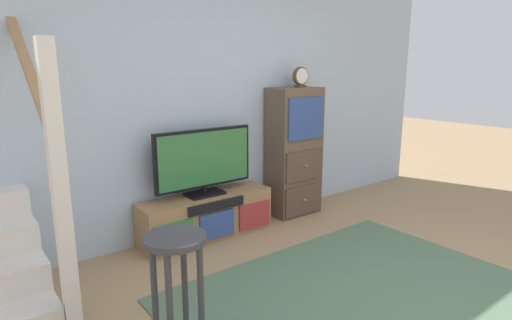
{
  "coord_description": "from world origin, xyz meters",
  "views": [
    {
      "loc": [
        -2.27,
        -1.16,
        1.64
      ],
      "look_at": [
        -0.04,
        1.74,
        0.82
      ],
      "focal_mm": 29.37,
      "sensor_mm": 36.0,
      "label": 1
    }
  ],
  "objects_px": {
    "television": "(204,160)",
    "side_cabinet": "(294,152)",
    "media_console": "(207,216)",
    "desk_clock": "(301,77)",
    "bar_stool_near": "(176,270)"
  },
  "relations": [
    {
      "from": "television",
      "to": "side_cabinet",
      "type": "distance_m",
      "value": 1.15
    },
    {
      "from": "media_console",
      "to": "television",
      "type": "distance_m",
      "value": 0.56
    },
    {
      "from": "television",
      "to": "desk_clock",
      "type": "bearing_deg",
      "value": -1.37
    },
    {
      "from": "media_console",
      "to": "side_cabinet",
      "type": "distance_m",
      "value": 1.25
    },
    {
      "from": "media_console",
      "to": "television",
      "type": "xyz_separation_m",
      "value": [
        -0.0,
        0.02,
        0.55
      ]
    },
    {
      "from": "television",
      "to": "bar_stool_near",
      "type": "height_order",
      "value": "television"
    },
    {
      "from": "desk_clock",
      "to": "bar_stool_near",
      "type": "bearing_deg",
      "value": -147.59
    },
    {
      "from": "side_cabinet",
      "to": "bar_stool_near",
      "type": "relative_size",
      "value": 1.87
    },
    {
      "from": "side_cabinet",
      "to": "desk_clock",
      "type": "xyz_separation_m",
      "value": [
        0.06,
        -0.01,
        0.82
      ]
    },
    {
      "from": "television",
      "to": "side_cabinet",
      "type": "height_order",
      "value": "side_cabinet"
    },
    {
      "from": "television",
      "to": "side_cabinet",
      "type": "relative_size",
      "value": 0.72
    },
    {
      "from": "side_cabinet",
      "to": "desk_clock",
      "type": "distance_m",
      "value": 0.82
    },
    {
      "from": "media_console",
      "to": "side_cabinet",
      "type": "xyz_separation_m",
      "value": [
        1.15,
        0.01,
        0.49
      ]
    },
    {
      "from": "media_console",
      "to": "side_cabinet",
      "type": "bearing_deg",
      "value": 0.51
    },
    {
      "from": "television",
      "to": "desk_clock",
      "type": "relative_size",
      "value": 4.67
    }
  ]
}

